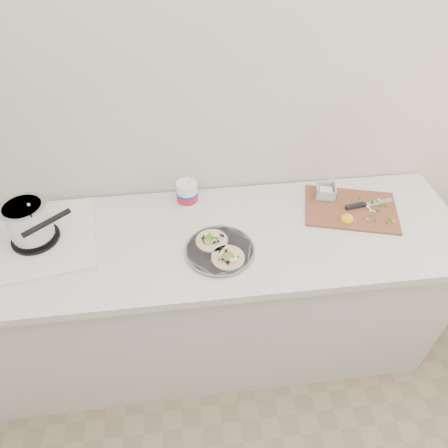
{
  "coord_description": "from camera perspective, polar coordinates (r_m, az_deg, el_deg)",
  "views": [
    {
      "loc": [
        0.02,
        0.2,
        2.11
      ],
      "look_at": [
        0.16,
        1.42,
        0.96
      ],
      "focal_mm": 32.0,
      "sensor_mm": 36.0,
      "label": 1
    }
  ],
  "objects": [
    {
      "name": "counter",
      "position": [
        2.06,
        -4.66,
        -10.52
      ],
      "size": [
        2.44,
        0.66,
        0.9
      ],
      "color": "silver",
      "rests_on": "ground"
    },
    {
      "name": "cutboard",
      "position": [
        1.93,
        17.56,
        2.5
      ],
      "size": [
        0.47,
        0.39,
        0.07
      ],
      "rotation": [
        0.0,
        0.0,
        -0.27
      ],
      "color": "brown",
      "rests_on": "counter"
    },
    {
      "name": "tub",
      "position": [
        1.84,
        -5.2,
        4.54
      ],
      "size": [
        0.1,
        0.1,
        0.22
      ],
      "rotation": [
        0.0,
        0.0,
        -0.09
      ],
      "color": "white",
      "rests_on": "counter"
    },
    {
      "name": "taco_plate",
      "position": [
        1.64,
        -0.62,
        -3.55
      ],
      "size": [
        0.29,
        0.29,
        0.04
      ],
      "rotation": [
        0.0,
        0.0,
        0.23
      ],
      "color": "slate",
      "rests_on": "counter"
    },
    {
      "name": "stove",
      "position": [
        1.82,
        -25.8,
        -0.55
      ],
      "size": [
        0.54,
        0.51,
        0.23
      ],
      "rotation": [
        0.0,
        0.0,
        0.15
      ],
      "color": "silver",
      "rests_on": "counter"
    }
  ]
}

